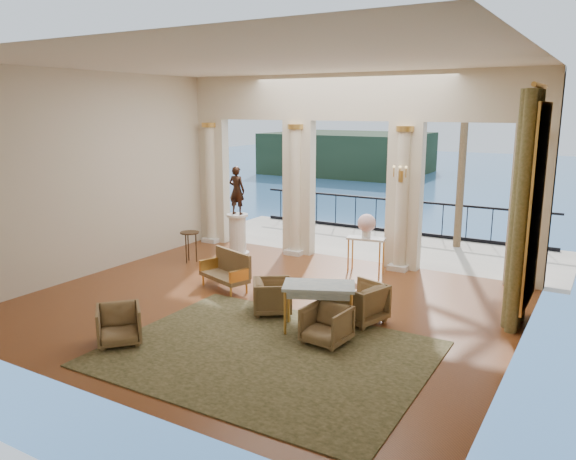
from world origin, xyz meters
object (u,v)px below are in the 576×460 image
Objects in this scene: statue at (237,190)px; side_table at (190,236)px; armchair_c at (360,301)px; game_table at (319,289)px; armchair_d at (273,295)px; armchair_b at (326,323)px; pedestal at (238,235)px; console_table at (366,244)px; settee at (228,270)px; armchair_a at (119,323)px.

side_table is (-0.62, -1.12, -1.03)m from statue.
game_table is (-0.45, -0.71, 0.34)m from armchair_c.
armchair_d is 0.94× the size of side_table.
armchair_d reaches higher than armchair_b.
pedestal reaches higher than console_table.
armchair_d is 0.78× the size of console_table.
pedestal is at bearing 116.15° from game_table.
statue is (-4.09, 3.38, 0.94)m from game_table.
console_table is (-1.02, 4.03, 0.33)m from armchair_b.
statue reaches higher than armchair_b.
armchair_b is 0.67m from game_table.
armchair_d is at bearing 132.66° from statue.
game_table is at bearing -88.86° from console_table.
settee is 2.73m from pedestal.
console_table is at bearing -141.33° from armchair_c.
game_table is (-0.36, 0.42, 0.39)m from armchair_b.
statue is at bearing 58.25° from armchair_a.
settee is 2.90m from game_table.
settee is (-0.19, 3.16, 0.05)m from armchair_a.
armchair_d is 4.50m from statue.
game_table is (2.49, 2.11, 0.39)m from armchair_a.
settee reaches higher than side_table.
statue reaches higher than settee.
statue reaches higher than game_table.
pedestal is 1.42× the size of side_table.
armchair_c is 0.60× the size of settee.
game_table is at bearing -7.78° from armchair_a.
game_table reaches higher than armchair_d.
game_table reaches higher than settee.
settee is at bearing 134.35° from game_table.
statue is at bearing 9.42° from armchair_d.
armchair_b is 0.87× the size of armchair_c.
armchair_c is (0.10, 1.12, 0.05)m from armchair_b.
statue is (-4.45, 3.80, 1.33)m from armchair_b.
armchair_b is 0.97× the size of armchair_d.
armchair_d is at bearing 140.89° from game_table.
settee is (-3.04, 1.47, 0.05)m from armchair_b.
pedestal is 1.29m from side_table.
statue is 1.61× the size of side_table.
armchair_b is 5.74m from side_table.
armchair_b is at bearing -6.74° from settee.
statue is at bearing 174.53° from console_table.
pedestal is at bearing 174.53° from console_table.
console_table is at bearing 18.50° from side_table.
game_table is at bearing -39.58° from pedestal.
armchair_d is (-1.56, -0.42, -0.04)m from armchair_c.
settee is 1.21× the size of pedestal.
armchair_b is at bearing -85.09° from console_table.
armchair_d is 4.30m from pedestal.
settee is 1.72× the size of side_table.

